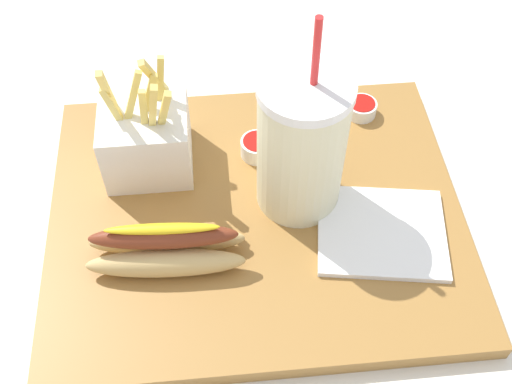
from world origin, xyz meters
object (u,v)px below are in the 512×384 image
Objects in this scene: soda_cup at (301,145)px; hot_dog_1 at (166,247)px; fries_basket at (146,135)px; napkin_stack at (381,232)px; ketchup_cup_1 at (320,125)px; ketchup_cup_3 at (361,108)px; ketchup_cup_2 at (257,147)px.

soda_cup is 0.17m from hot_dog_1.
fries_basket is 0.27m from napkin_stack.
soda_cup is 0.12m from napkin_stack.
hot_dog_1 is (-0.14, -0.07, -0.06)m from soda_cup.
ketchup_cup_1 is 1.02× the size of ketchup_cup_3.
hot_dog_1 reaches higher than ketchup_cup_2.
ketchup_cup_1 is 0.16m from napkin_stack.
napkin_stack is (0.04, -0.15, -0.01)m from ketchup_cup_1.
fries_basket is 4.08× the size of ketchup_cup_1.
fries_basket is 0.12m from ketchup_cup_2.
fries_basket reaches higher than ketchup_cup_2.
hot_dog_1 is 4.27× the size of ketchup_cup_2.
hot_dog_1 is at bearing -137.72° from ketchup_cup_1.
ketchup_cup_2 is at bearing -159.00° from ketchup_cup_1.
fries_basket is at bearing 97.57° from hot_dog_1.
hot_dog_1 is (0.02, -0.13, -0.02)m from fries_basket.
hot_dog_1 is 1.22× the size of napkin_stack.
ketchup_cup_1 is 0.06m from ketchup_cup_3.
ketchup_cup_3 is (0.23, 0.18, -0.01)m from hot_dog_1.
napkin_stack is at bearing -27.31° from fries_basket.
soda_cup reaches higher than ketchup_cup_3.
ketchup_cup_2 reaches higher than napkin_stack.
hot_dog_1 is 0.24m from ketchup_cup_1.
fries_basket is at bearing 157.87° from soda_cup.
napkin_stack is at bearing -94.29° from ketchup_cup_3.
hot_dog_1 is 4.30× the size of ketchup_cup_1.
fries_basket is 0.14m from hot_dog_1.
ketchup_cup_3 is at bearing 38.57° from hot_dog_1.
fries_basket is at bearing -168.33° from ketchup_cup_3.
napkin_stack is at bearing 2.93° from hot_dog_1.
ketchup_cup_2 is (0.12, -0.00, -0.03)m from fries_basket.
ketchup_cup_1 is at bearing 67.53° from soda_cup.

